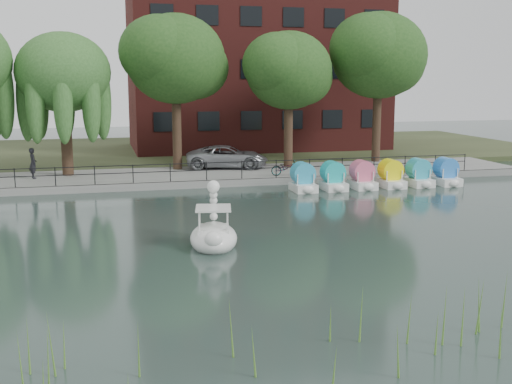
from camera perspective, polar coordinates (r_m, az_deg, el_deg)
name	(u,v)px	position (r m, az deg, el deg)	size (l,w,h in m)	color
ground_plane	(270,247)	(22.97, 1.22, -4.95)	(120.00, 120.00, 0.00)	#3A4F49
promenade	(199,176)	(38.29, -5.10, 1.40)	(40.00, 6.00, 0.40)	gray
kerb	(207,184)	(35.42, -4.35, 0.71)	(40.00, 0.25, 0.40)	gray
land_strip	(171,151)	(52.05, -7.53, 3.64)	(60.00, 22.00, 0.36)	#47512D
railing	(206,167)	(35.47, -4.43, 2.26)	(32.00, 0.05, 1.00)	black
apartment_building	(256,35)	(53.06, -0.02, 13.77)	(20.00, 10.07, 18.00)	#4C1E16
willow_mid	(63,73)	(38.43, -16.78, 10.10)	(5.32, 5.32, 8.15)	#473323
broadleaf_center	(175,60)	(39.71, -7.18, 11.61)	(6.00, 6.00, 9.25)	#473323
broadleaf_right	(289,71)	(40.67, 2.94, 10.68)	(5.40, 5.40, 8.32)	#473323
broadleaf_far	(379,56)	(43.95, 10.87, 11.80)	(6.30, 6.30, 9.71)	#473323
minivan	(227,155)	(40.15, -2.57, 3.29)	(5.82, 2.67, 1.62)	gray
bicycle	(286,167)	(37.03, 2.69, 2.23)	(1.72, 0.60, 1.00)	gray
pedestrian	(33,161)	(37.96, -19.23, 2.62)	(0.71, 0.48, 1.98)	black
swan_boat	(214,233)	(23.08, -3.79, -3.62)	(2.15, 2.94, 2.27)	white
pedal_boat_row	(377,177)	(35.85, 10.67, 1.33)	(9.65, 1.70, 1.40)	white
reed_bank	(470,324)	(15.24, 18.48, -11.06)	(24.00, 2.40, 1.20)	#669938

